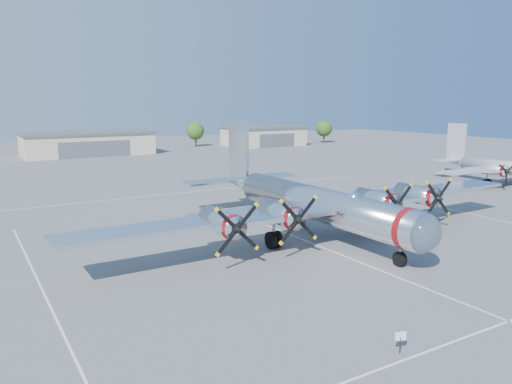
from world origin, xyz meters
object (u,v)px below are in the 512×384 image
hangar_center (87,143)px  hangar_east (263,136)px  tree_east (195,131)px  twin_engine_east (498,184)px  main_bomber_b29 (310,234)px  info_placard (400,338)px  tree_far_east (324,129)px

hangar_center → hangar_east: (48.00, 0.00, 0.00)m
tree_east → twin_engine_east: tree_east is taller
hangar_east → twin_engine_east: bearing=-93.6°
tree_east → twin_engine_east: 81.87m
hangar_east → twin_engine_east: (-4.65, -74.63, -2.71)m
hangar_center → twin_engine_east: size_ratio=1.03×
tree_east → main_bomber_b29: size_ratio=0.14×
tree_east → main_bomber_b29: bearing=-107.6°
tree_east → info_placard: bearing=-109.2°
hangar_east → tree_east: 19.04m
hangar_east → tree_far_east: (20.00, -1.96, 1.51)m
main_bomber_b29 → info_placard: (-9.86, -20.33, 0.81)m
hangar_center → tree_east: bearing=11.4°
hangar_center → info_placard: (-8.09, -103.38, -1.90)m
twin_engine_east → info_placard: bearing=-149.7°
hangar_center → tree_far_east: (68.00, -1.96, 1.51)m
hangar_center → info_placard: hangar_center is taller
hangar_east → tree_far_east: bearing=-5.6°
hangar_east → info_placard: bearing=-118.5°
hangar_center → tree_far_east: 68.05m
tree_far_east → info_placard: 126.84m
main_bomber_b29 → hangar_center: bearing=90.6°
hangar_east → tree_east: bearing=161.5°
main_bomber_b29 → twin_engine_east: 42.42m
hangar_center → main_bomber_b29: bearing=-88.8°
main_bomber_b29 → info_placard: 22.61m
tree_east → info_placard: tree_east is taller
hangar_east → twin_engine_east: hangar_east is taller
tree_far_east → info_placard: tree_far_east is taller
hangar_east → main_bomber_b29: bearing=-119.1°
tree_far_east → main_bomber_b29: (-66.23, -81.09, -4.22)m
tree_east → tree_far_east: bearing=-11.9°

